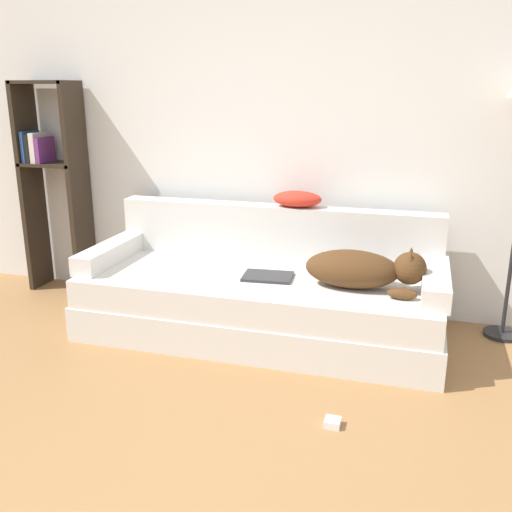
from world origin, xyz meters
name	(u,v)px	position (x,y,z in m)	size (l,w,h in m)	color
wall_back	(286,111)	(0.00, 2.59, 1.35)	(7.60, 0.06, 2.70)	white
couch	(260,305)	(-0.01, 2.00, 0.19)	(2.22, 0.91, 0.39)	silver
couch_backrest	(276,232)	(-0.01, 2.38, 0.57)	(2.18, 0.15, 0.36)	silver
couch_arm_left	(111,253)	(-1.04, 1.99, 0.45)	(0.15, 0.72, 0.12)	silver
couch_arm_right	(436,281)	(1.02, 1.99, 0.45)	(0.15, 0.72, 0.12)	silver
dog	(362,269)	(0.62, 1.94, 0.50)	(0.68, 0.31, 0.25)	#513319
laptop	(268,276)	(0.05, 1.96, 0.40)	(0.32, 0.24, 0.02)	#2D2D30
throw_pillow	(297,199)	(0.13, 2.39, 0.80)	(0.32, 0.19, 0.11)	red
bookshelf	(52,175)	(-1.73, 2.40, 0.88)	(0.45, 0.26, 1.55)	#2D2319
power_adapter	(333,423)	(0.60, 1.09, 0.02)	(0.07, 0.07, 0.04)	white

